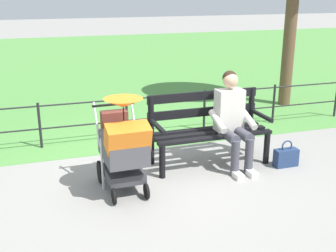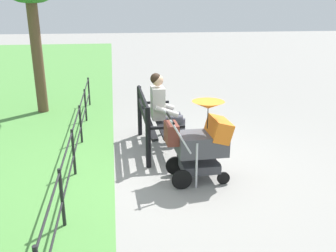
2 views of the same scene
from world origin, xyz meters
The scene contains 6 objects.
ground_plane centered at (0.00, 0.00, 0.00)m, with size 60.00×60.00×0.00m, color gray.
park_bench centered at (-0.84, -0.12, 0.53)m, with size 1.61×0.62×0.96m.
person_on_bench centered at (-1.10, 0.11, 0.68)m, with size 0.53×0.74×1.28m.
stroller centered at (0.44, 0.42, 0.59)m, with size 0.52×0.90×1.15m.
handbag centered at (-1.79, 0.37, 0.13)m, with size 0.32×0.14×0.37m.
park_fence centered at (-0.28, -1.37, 0.42)m, with size 7.95×0.04×0.70m.
Camera 2 is at (4.97, -0.74, 2.35)m, focal length 38.51 mm.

